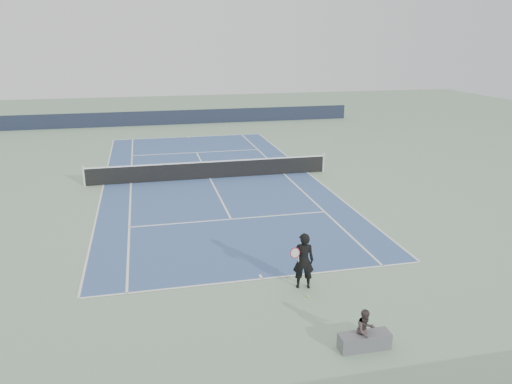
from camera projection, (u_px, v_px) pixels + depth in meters
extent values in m
plane|color=gray|center=(210.00, 179.00, 26.67)|extent=(80.00, 80.00, 0.00)
cube|color=#385486|center=(210.00, 179.00, 26.66)|extent=(10.97, 23.77, 0.01)
cylinder|color=silver|center=(84.00, 176.00, 25.14)|extent=(0.10, 0.10, 1.07)
cylinder|color=silver|center=(323.00, 162.00, 27.87)|extent=(0.10, 0.10, 1.07)
cube|color=black|center=(210.00, 170.00, 26.53)|extent=(12.80, 0.03, 0.90)
cube|color=white|center=(209.00, 162.00, 26.39)|extent=(12.80, 0.04, 0.06)
cube|color=black|center=(181.00, 117.00, 43.13)|extent=(30.00, 0.25, 1.20)
imported|color=black|center=(303.00, 261.00, 14.86)|extent=(0.75, 0.61, 1.76)
torus|color=maroon|center=(295.00, 253.00, 14.66)|extent=(0.34, 0.18, 0.36)
cylinder|color=white|center=(295.00, 253.00, 14.66)|extent=(0.29, 0.14, 0.32)
cylinder|color=white|center=(298.00, 260.00, 14.79)|extent=(0.08, 0.13, 0.27)
sphere|color=yellow|center=(308.00, 296.00, 14.51)|extent=(0.07, 0.07, 0.07)
cube|color=#58585D|center=(364.00, 341.00, 12.09)|extent=(1.32, 0.67, 0.41)
imported|color=#3F3232|center=(365.00, 330.00, 12.00)|extent=(0.60, 0.52, 1.09)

